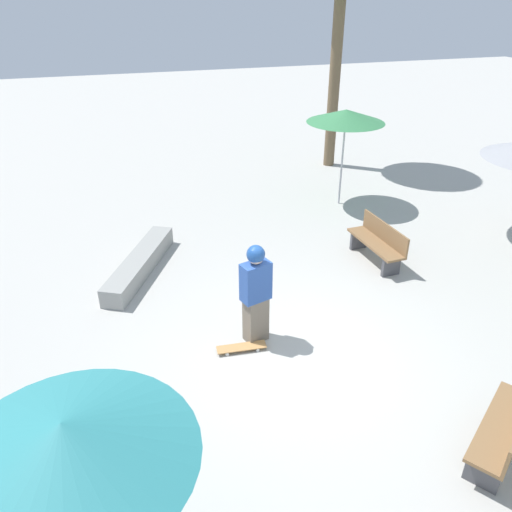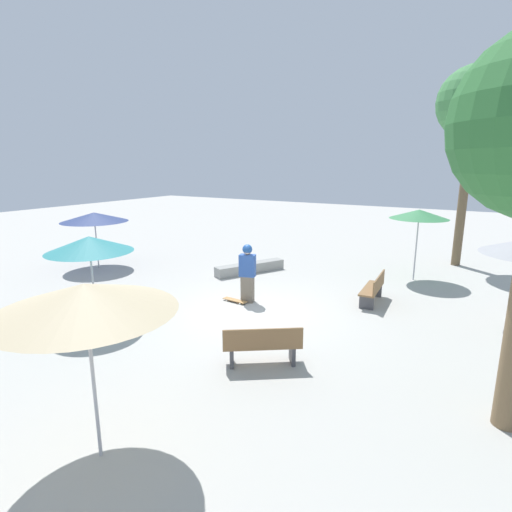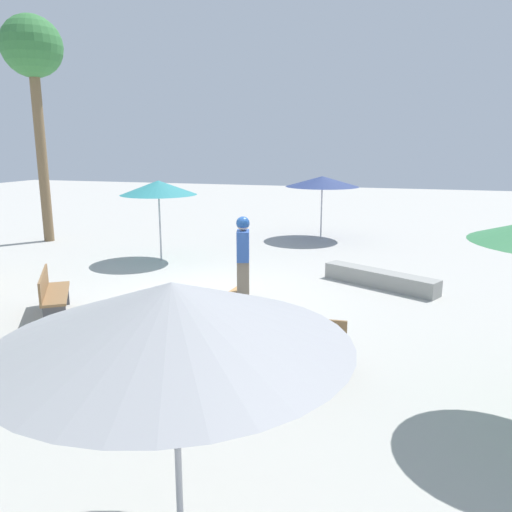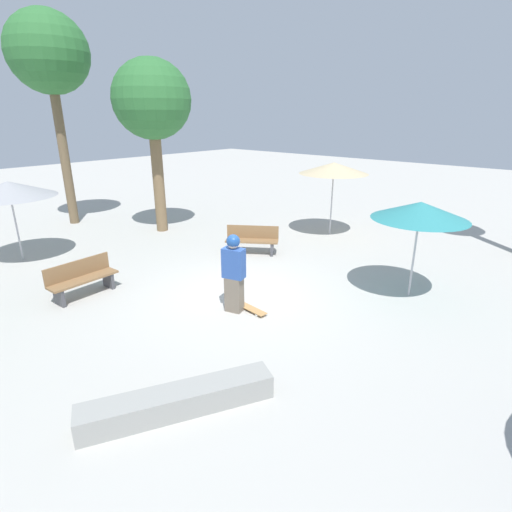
% 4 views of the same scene
% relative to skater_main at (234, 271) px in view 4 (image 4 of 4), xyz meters
% --- Properties ---
extents(ground_plane, '(60.00, 60.00, 0.00)m').
position_rel_skater_main_xyz_m(ground_plane, '(-0.42, 0.65, -0.94)').
color(ground_plane, '#B2AFA8').
extents(skater_main, '(0.52, 0.38, 1.74)m').
position_rel_skater_main_xyz_m(skater_main, '(0.00, 0.00, 0.00)').
color(skater_main, '#726656').
rests_on(skater_main, ground_plane).
extents(skateboard, '(0.81, 0.27, 0.07)m').
position_rel_skater_main_xyz_m(skateboard, '(0.31, 0.22, -0.88)').
color(skateboard, '#B7844C').
rests_on(skateboard, ground_plane).
extents(concrete_ledge, '(1.69, 2.69, 0.37)m').
position_rel_skater_main_xyz_m(concrete_ledge, '(1.61, -2.80, -0.75)').
color(concrete_ledge, gray).
rests_on(concrete_ledge, ground_plane).
extents(bench_near, '(0.53, 1.62, 0.85)m').
position_rel_skater_main_xyz_m(bench_near, '(-3.24, -1.80, -0.51)').
color(bench_near, '#47474C').
rests_on(bench_near, ground_plane).
extents(bench_far, '(1.56, 1.28, 0.85)m').
position_rel_skater_main_xyz_m(bench_far, '(-2.26, 3.11, -0.51)').
color(bench_far, '#47474C').
rests_on(bench_far, ground_plane).
extents(shade_umbrella_teal, '(2.12, 2.12, 2.26)m').
position_rel_skater_main_xyz_m(shade_umbrella_teal, '(2.57, 3.31, 1.12)').
color(shade_umbrella_teal, '#B7B7BC').
rests_on(shade_umbrella_teal, ground_plane).
extents(shade_umbrella_grey, '(2.48, 2.48, 2.32)m').
position_rel_skater_main_xyz_m(shade_umbrella_grey, '(-7.00, -1.82, 1.16)').
color(shade_umbrella_grey, '#B7B7BC').
rests_on(shade_umbrella_grey, ground_plane).
extents(shade_umbrella_tan, '(2.36, 2.36, 2.53)m').
position_rel_skater_main_xyz_m(shade_umbrella_tan, '(-1.56, 6.51, 1.40)').
color(shade_umbrella_tan, '#B7B7BC').
rests_on(shade_umbrella_tan, ground_plane).
extents(palm_tree_left, '(2.63, 2.63, 5.86)m').
position_rel_skater_main_xyz_m(palm_tree_left, '(-6.50, 2.84, 3.52)').
color(palm_tree_left, brown).
rests_on(palm_tree_left, ground_plane).
extents(palm_tree_center_right, '(2.78, 2.78, 7.48)m').
position_rel_skater_main_xyz_m(palm_tree_center_right, '(-10.02, 1.19, 5.06)').
color(palm_tree_center_right, brown).
rests_on(palm_tree_center_right, ground_plane).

